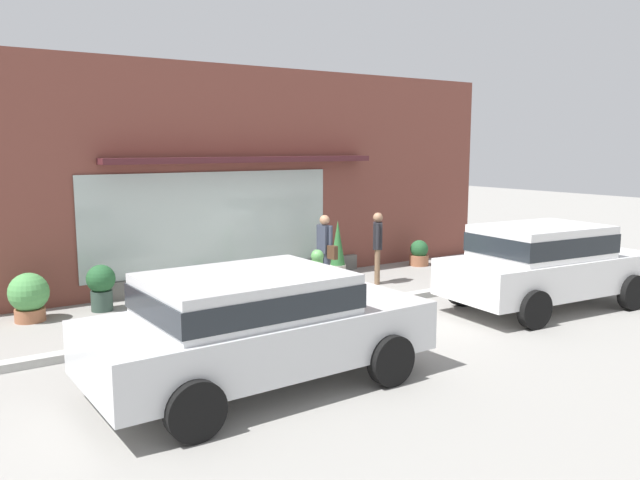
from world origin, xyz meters
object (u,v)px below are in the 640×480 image
fire_hydrant (317,274)px  potted_plant_corner_tall (419,253)px  pedestrian_with_handbag (325,247)px  parked_car_silver (255,321)px  pedestrian_passerby (378,243)px  parked_car_white (545,261)px  potted_plant_window_center (338,250)px  potted_plant_low_front (230,282)px  potted_plant_window_right (29,296)px  potted_plant_doorstep (101,285)px

fire_hydrant → potted_plant_corner_tall: size_ratio=1.51×
pedestrian_with_handbag → parked_car_silver: size_ratio=0.36×
pedestrian_passerby → parked_car_white: size_ratio=0.37×
potted_plant_window_center → potted_plant_corner_tall: (2.58, 0.06, -0.33)m
potted_plant_low_front → potted_plant_corner_tall: potted_plant_corner_tall is taller
pedestrian_with_handbag → pedestrian_passerby: pedestrian_with_handbag is taller
pedestrian_passerby → parked_car_silver: size_ratio=0.36×
pedestrian_passerby → pedestrian_with_handbag: bearing=-59.6°
fire_hydrant → potted_plant_corner_tall: (4.07, 1.47, -0.18)m
potted_plant_window_center → potted_plant_low_front: bearing=-176.8°
parked_car_silver → potted_plant_corner_tall: size_ratio=6.70×
pedestrian_passerby → potted_plant_window_center: pedestrian_passerby is taller
potted_plant_window_center → parked_car_white: bearing=-70.5°
potted_plant_corner_tall → potted_plant_window_right: 9.18m
parked_car_silver → potted_plant_corner_tall: parked_car_silver is taller
potted_plant_window_center → potted_plant_corner_tall: 2.60m
potted_plant_window_center → fire_hydrant: bearing=-136.6°
parked_car_silver → fire_hydrant: bearing=45.6°
pedestrian_with_handbag → pedestrian_passerby: bearing=77.5°
potted_plant_window_right → potted_plant_doorstep: potted_plant_doorstep is taller
fire_hydrant → parked_car_silver: bearing=-132.8°
potted_plant_low_front → potted_plant_corner_tall: 5.41m
parked_car_white → potted_plant_corner_tall: (1.01, 4.50, -0.59)m
potted_plant_corner_tall → potted_plant_window_right: bearing=-179.2°
potted_plant_window_center → pedestrian_with_handbag: bearing=-137.2°
parked_car_silver → potted_plant_low_front: bearing=66.6°
pedestrian_passerby → potted_plant_corner_tall: 2.58m
parked_car_white → parked_car_silver: bearing=-171.2°
pedestrian_passerby → potted_plant_window_right: bearing=-59.6°
parked_car_silver → potted_plant_corner_tall: bearing=32.6°
pedestrian_with_handbag → potted_plant_low_front: size_ratio=2.96×
potted_plant_corner_tall → potted_plant_doorstep: bearing=-179.3°
potted_plant_corner_tall → parked_car_silver: bearing=-145.8°
fire_hydrant → potted_plant_corner_tall: bearing=19.8°
parked_car_white → potted_plant_doorstep: size_ratio=4.92×
parked_car_silver → potted_plant_low_front: size_ratio=8.12×
potted_plant_window_right → pedestrian_with_handbag: bearing=-8.0°
parked_car_silver → potted_plant_low_front: parked_car_silver is taller
potted_plant_window_center → potted_plant_window_right: 6.60m
fire_hydrant → pedestrian_with_handbag: bearing=44.4°
potted_plant_doorstep → parked_car_white: bearing=-32.4°
pedestrian_passerby → potted_plant_corner_tall: (2.25, 1.10, -0.61)m
pedestrian_passerby → parked_car_white: pedestrian_passerby is taller
fire_hydrant → potted_plant_low_front: (-1.33, 1.25, -0.23)m
parked_car_white → potted_plant_window_right: (-8.17, 4.37, -0.45)m
potted_plant_doorstep → pedestrian_with_handbag: bearing=-10.5°
potted_plant_low_front → potted_plant_corner_tall: size_ratio=0.83×
parked_car_white → pedestrian_with_handbag: bearing=129.6°
potted_plant_low_front → potted_plant_doorstep: potted_plant_doorstep is taller
pedestrian_with_handbag → potted_plant_window_right: size_ratio=1.86×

